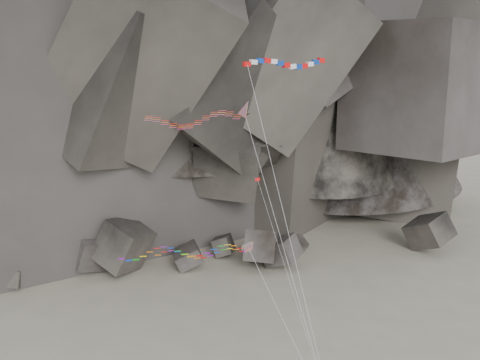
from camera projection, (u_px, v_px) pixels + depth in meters
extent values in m
cube|color=#47423F|center=(262.00, 253.00, 94.44)|extent=(7.61, 8.83, 6.93)
cube|color=#47423F|center=(95.00, 256.00, 92.79)|extent=(8.12, 7.70, 7.29)
cube|color=#47423F|center=(428.00, 241.00, 101.30)|extent=(7.43, 8.64, 7.73)
cube|color=#47423F|center=(281.00, 257.00, 94.50)|extent=(7.14, 6.95, 5.80)
cube|color=#47423F|center=(9.00, 279.00, 86.91)|extent=(4.98, 4.74, 3.52)
cube|color=#47423F|center=(297.00, 247.00, 101.50)|extent=(3.63, 3.75, 3.54)
cube|color=#47423F|center=(124.00, 253.00, 91.90)|extent=(10.64, 9.68, 9.26)
cube|color=#47423F|center=(188.00, 261.00, 94.40)|extent=(4.85, 4.94, 4.22)
cube|color=#47423F|center=(224.00, 248.00, 99.72)|extent=(4.65, 4.82, 3.91)
cylinder|color=silver|center=(288.00, 264.00, 54.89)|extent=(4.91, 12.89, 26.78)
cube|color=red|center=(247.00, 64.00, 57.64)|extent=(0.76, 0.59, 0.46)
cube|color=white|center=(253.00, 62.00, 57.89)|extent=(0.80, 0.59, 0.51)
cube|color=#0D3599|center=(260.00, 61.00, 58.12)|extent=(0.82, 0.60, 0.54)
cube|color=red|center=(267.00, 60.00, 58.35)|extent=(0.82, 0.60, 0.55)
cube|color=white|center=(273.00, 61.00, 58.60)|extent=(0.80, 0.60, 0.52)
cube|color=#0D3599|center=(280.00, 63.00, 58.89)|extent=(0.77, 0.59, 0.47)
cube|color=red|center=(286.00, 65.00, 59.21)|extent=(0.79, 0.59, 0.50)
cube|color=white|center=(292.00, 66.00, 59.57)|extent=(0.81, 0.60, 0.54)
cube|color=#0D3599|center=(298.00, 67.00, 59.95)|extent=(0.82, 0.60, 0.55)
cube|color=red|center=(304.00, 66.00, 60.33)|extent=(0.81, 0.60, 0.53)
cube|color=white|center=(310.00, 64.00, 60.69)|extent=(0.78, 0.59, 0.48)
cube|color=#0D3599|center=(315.00, 62.00, 61.04)|extent=(0.78, 0.59, 0.49)
cube|color=red|center=(321.00, 60.00, 61.37)|extent=(0.81, 0.60, 0.53)
cylinder|color=silver|center=(290.00, 239.00, 54.93)|extent=(4.32, 13.83, 31.15)
cube|color=gold|center=(247.00, 246.00, 58.32)|extent=(1.26, 0.88, 0.71)
cube|color=#0CB219|center=(248.00, 249.00, 58.21)|extent=(1.05, 0.69, 0.49)
cylinder|color=silver|center=(290.00, 334.00, 55.36)|extent=(5.08, 10.91, 13.86)
cube|color=red|center=(257.00, 179.00, 61.47)|extent=(0.52, 0.04, 0.33)
cube|color=#0D3599|center=(256.00, 179.00, 61.44)|extent=(0.19, 0.04, 0.34)
cylinder|color=silver|center=(294.00, 295.00, 56.94)|extent=(2.86, 14.97, 19.51)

